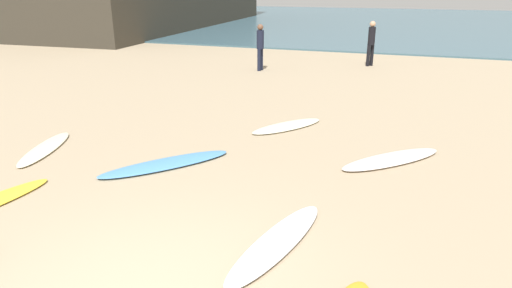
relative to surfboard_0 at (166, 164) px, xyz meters
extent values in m
cube|color=#426675|center=(1.62, 35.60, 0.00)|extent=(120.00, 40.00, 0.08)
ellipsoid|color=#5293D8|center=(0.00, 0.00, 0.00)|extent=(2.08, 2.31, 0.09)
ellipsoid|color=white|center=(4.03, 1.64, 0.00)|extent=(2.05, 2.10, 0.09)
ellipsoid|color=#EDE8C8|center=(-2.80, -0.08, -0.01)|extent=(1.10, 2.11, 0.07)
ellipsoid|color=silver|center=(1.54, 3.04, -0.01)|extent=(1.65, 1.98, 0.07)
ellipsoid|color=white|center=(2.76, -1.89, 0.00)|extent=(1.00, 2.38, 0.09)
cylinder|color=#191E33|center=(-1.42, 9.67, 0.38)|extent=(0.14, 0.14, 0.84)
cylinder|color=#191E33|center=(-1.40, 9.87, 0.38)|extent=(0.14, 0.14, 0.84)
cylinder|color=#191E33|center=(-1.41, 9.77, 1.15)|extent=(0.31, 0.31, 0.70)
sphere|color=brown|center=(-1.41, 9.77, 1.62)|extent=(0.23, 0.23, 0.23)
cylinder|color=black|center=(2.49, 12.15, 0.39)|extent=(0.14, 0.14, 0.86)
cylinder|color=black|center=(2.63, 12.30, 0.39)|extent=(0.14, 0.14, 0.86)
cylinder|color=black|center=(2.56, 12.22, 1.17)|extent=(0.40, 0.40, 0.72)
sphere|color=tan|center=(2.56, 12.22, 1.65)|extent=(0.23, 0.23, 0.23)
camera|label=1|loc=(4.16, -6.78, 3.23)|focal=31.15mm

